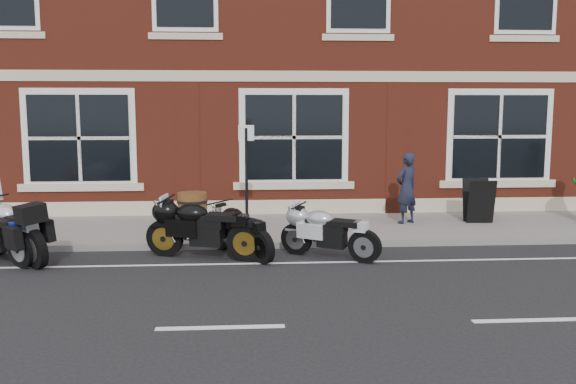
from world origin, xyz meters
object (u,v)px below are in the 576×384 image
at_px(pedestrian_left, 407,188).
at_px(barrel_planter, 192,209).
at_px(moto_touring_silver, 14,227).
at_px(moto_sport_black, 203,227).
at_px(moto_naked_black, 241,229).
at_px(a_board_sign, 479,201).
at_px(parking_sign, 247,172).
at_px(moto_sport_silver, 328,231).

xyz_separation_m(pedestrian_left, barrel_planter, (-4.71, -0.02, -0.42)).
bearing_deg(moto_touring_silver, moto_sport_black, -44.16).
bearing_deg(barrel_planter, moto_naked_black, -65.74).
bearing_deg(a_board_sign, moto_touring_silver, -161.55).
distance_m(a_board_sign, parking_sign, 5.32).
bearing_deg(parking_sign, a_board_sign, 15.72).
distance_m(a_board_sign, barrel_planter, 6.35).
bearing_deg(moto_naked_black, parking_sign, 51.58).
xyz_separation_m(moto_sport_black, a_board_sign, (5.98, 2.47, 0.03)).
height_order(moto_naked_black, a_board_sign, a_board_sign).
distance_m(moto_touring_silver, moto_naked_black, 4.00).
distance_m(moto_naked_black, parking_sign, 1.67).
relative_size(a_board_sign, parking_sign, 0.44).
relative_size(moto_touring_silver, moto_sport_black, 0.81).
distance_m(moto_naked_black, a_board_sign, 5.79).
bearing_deg(moto_sport_silver, parking_sign, 73.47).
distance_m(moto_sport_black, moto_sport_silver, 2.26).
bearing_deg(moto_naked_black, moto_sport_silver, -43.45).
relative_size(a_board_sign, barrel_planter, 1.33).
height_order(moto_touring_silver, moto_sport_silver, moto_touring_silver).
height_order(moto_naked_black, parking_sign, parking_sign).
bearing_deg(moto_touring_silver, parking_sign, -23.47).
xyz_separation_m(moto_naked_black, a_board_sign, (5.30, 2.34, 0.11)).
relative_size(moto_naked_black, barrel_planter, 2.30).
bearing_deg(moto_sport_black, parking_sign, -9.08).
distance_m(moto_sport_black, pedestrian_left, 5.01).
height_order(barrel_planter, parking_sign, parking_sign).
bearing_deg(pedestrian_left, moto_sport_silver, 18.97).
height_order(moto_sport_black, moto_sport_silver, moto_sport_black).
relative_size(moto_sport_silver, barrel_planter, 2.30).
bearing_deg(moto_sport_black, moto_touring_silver, 107.28).
bearing_deg(moto_naked_black, barrel_planter, 80.79).
xyz_separation_m(moto_sport_silver, pedestrian_left, (2.09, 2.64, 0.41)).
bearing_deg(parking_sign, pedestrian_left, 20.64).
xyz_separation_m(moto_touring_silver, moto_sport_silver, (5.57, -0.23, -0.10)).
bearing_deg(moto_sport_black, pedestrian_left, -41.57).
bearing_deg(moto_touring_silver, pedestrian_left, -25.36).
bearing_deg(a_board_sign, moto_sport_silver, -140.86).
bearing_deg(moto_sport_silver, moto_naked_black, 112.65).
bearing_deg(barrel_planter, moto_touring_silver, -140.90).
bearing_deg(moto_sport_silver, a_board_sign, -22.24).
bearing_deg(moto_sport_black, a_board_sign, -48.99).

